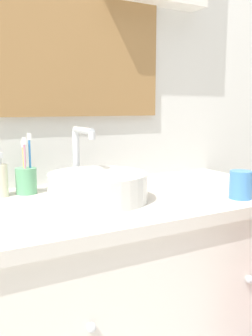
# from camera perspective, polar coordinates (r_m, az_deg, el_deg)

# --- Properties ---
(wall_back) EXTENTS (3.20, 0.18, 2.50)m
(wall_back) POSITION_cam_1_polar(r_m,az_deg,el_deg) (1.48, -5.59, 16.84)
(wall_back) COLOR silver
(wall_back) RESTS_ON ground_plane
(vanity_counter) EXTENTS (1.15, 0.59, 0.81)m
(vanity_counter) POSITION_cam_1_polar(r_m,az_deg,el_deg) (1.36, 0.37, -20.90)
(vanity_counter) COLOR silver
(vanity_counter) RESTS_ON ground_plane
(sink_basin) EXTENTS (0.30, 0.35, 0.22)m
(sink_basin) POSITION_cam_1_polar(r_m,az_deg,el_deg) (1.14, -4.38, -2.67)
(sink_basin) COLOR silver
(sink_basin) RESTS_ON vanity_counter
(toothbrush_holder) EXTENTS (0.07, 0.07, 0.20)m
(toothbrush_holder) POSITION_cam_1_polar(r_m,az_deg,el_deg) (1.27, -14.96, -1.61)
(toothbrush_holder) COLOR #66B27F
(toothbrush_holder) RESTS_ON vanity_counter
(soap_dispenser) EXTENTS (0.05, 0.05, 0.14)m
(soap_dispenser) POSITION_cam_1_polar(r_m,az_deg,el_deg) (1.25, -18.64, -1.68)
(soap_dispenser) COLOR beige
(soap_dispenser) RESTS_ON vanity_counter
(drinking_cup) EXTENTS (0.07, 0.07, 0.09)m
(drinking_cup) POSITION_cam_1_polar(r_m,az_deg,el_deg) (1.21, 17.09, -2.46)
(drinking_cup) COLOR #4789D1
(drinking_cup) RESTS_ON vanity_counter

